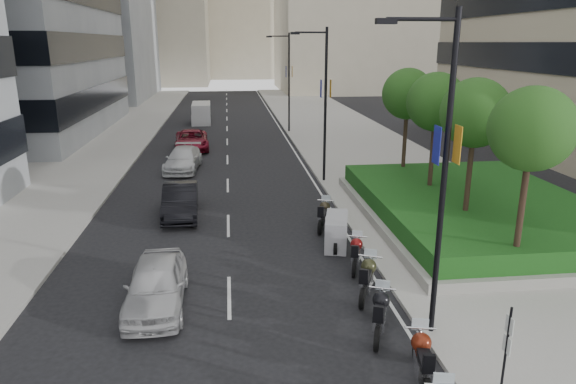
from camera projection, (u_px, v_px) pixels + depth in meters
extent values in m
plane|color=black|center=(287.00, 366.00, 13.47)|extent=(160.00, 160.00, 0.00)
cube|color=#9E9B93|center=(353.00, 143.00, 43.05)|extent=(10.00, 100.00, 0.15)
cube|color=#9E9B93|center=(94.00, 148.00, 40.72)|extent=(8.00, 100.00, 0.15)
cube|color=silver|center=(290.00, 145.00, 42.48)|extent=(0.12, 100.00, 0.01)
cube|color=silver|center=(227.00, 146.00, 41.91)|extent=(0.12, 100.00, 0.01)
cube|color=gray|center=(475.00, 216.00, 24.02)|extent=(10.00, 14.00, 0.40)
cube|color=#174112|center=(476.00, 204.00, 23.85)|extent=(9.40, 13.40, 0.80)
cylinder|color=#332319|center=(521.00, 213.00, 17.51)|extent=(0.22, 0.22, 4.00)
sphere|color=#1C5219|center=(532.00, 129.00, 16.70)|extent=(2.80, 2.80, 2.80)
cylinder|color=#332319|center=(468.00, 183.00, 21.33)|extent=(0.22, 0.22, 4.00)
sphere|color=#1C5219|center=(475.00, 113.00, 20.51)|extent=(2.80, 2.80, 2.80)
cylinder|color=#332319|center=(431.00, 161.00, 25.14)|extent=(0.22, 0.22, 4.00)
sphere|color=#1C5219|center=(436.00, 102.00, 24.33)|extent=(2.80, 2.80, 2.80)
cylinder|color=#332319|center=(404.00, 146.00, 28.95)|extent=(0.22, 0.22, 4.00)
sphere|color=#1C5219|center=(408.00, 94.00, 28.14)|extent=(2.80, 2.80, 2.80)
cylinder|color=black|center=(443.00, 186.00, 13.64)|extent=(0.16, 0.16, 9.00)
cylinder|color=black|center=(422.00, 19.00, 12.36)|extent=(1.80, 0.10, 0.10)
cube|color=black|center=(386.00, 21.00, 12.28)|extent=(0.50, 0.22, 0.14)
cube|color=orange|center=(457.00, 145.00, 13.36)|extent=(0.02, 0.45, 1.00)
cube|color=navy|center=(437.00, 145.00, 13.30)|extent=(0.02, 0.45, 1.00)
cylinder|color=black|center=(325.00, 108.00, 29.85)|extent=(0.16, 0.16, 9.00)
cylinder|color=black|center=(311.00, 32.00, 28.57)|extent=(1.80, 0.10, 0.10)
cube|color=black|center=(295.00, 33.00, 28.48)|extent=(0.50, 0.22, 0.14)
cube|color=orange|center=(330.00, 89.00, 29.57)|extent=(0.02, 0.45, 1.00)
cube|color=navy|center=(321.00, 89.00, 29.51)|extent=(0.02, 0.45, 1.00)
cylinder|color=black|center=(289.00, 84.00, 47.01)|extent=(0.16, 0.16, 9.00)
cylinder|color=black|center=(279.00, 36.00, 45.73)|extent=(1.80, 0.10, 0.10)
cube|color=black|center=(269.00, 37.00, 45.65)|extent=(0.50, 0.22, 0.14)
cube|color=orange|center=(292.00, 72.00, 46.73)|extent=(0.02, 0.45, 1.00)
cube|color=navy|center=(286.00, 72.00, 46.67)|extent=(0.02, 0.45, 1.00)
cylinder|color=black|center=(505.00, 356.00, 11.75)|extent=(0.06, 0.06, 2.50)
cube|color=silver|center=(509.00, 325.00, 11.52)|extent=(0.02, 0.32, 0.42)
cube|color=silver|center=(507.00, 345.00, 11.66)|extent=(0.02, 0.32, 0.42)
cylinder|color=black|center=(416.00, 350.00, 13.56)|extent=(0.27, 0.68, 0.67)
cube|color=silver|center=(422.00, 365.00, 12.64)|extent=(0.51, 0.96, 0.45)
sphere|color=#621C0D|center=(421.00, 343.00, 12.86)|extent=(0.52, 0.52, 0.52)
cube|color=black|center=(425.00, 361.00, 12.24)|extent=(0.46, 0.85, 0.17)
cylinder|color=silver|center=(420.00, 328.00, 13.08)|extent=(0.79, 0.22, 0.05)
cylinder|color=black|center=(377.00, 339.00, 14.08)|extent=(0.36, 0.67, 0.67)
cylinder|color=black|center=(382.00, 309.00, 15.67)|extent=(0.36, 0.67, 0.67)
cube|color=silver|center=(379.00, 318.00, 14.77)|extent=(0.63, 0.97, 0.45)
sphere|color=black|center=(381.00, 300.00, 14.99)|extent=(0.52, 0.52, 0.52)
cube|color=black|center=(379.00, 313.00, 14.38)|extent=(0.57, 0.86, 0.17)
cylinder|color=silver|center=(382.00, 288.00, 15.19)|extent=(0.76, 0.34, 0.05)
cylinder|color=black|center=(362.00, 299.00, 16.29)|extent=(0.39, 0.67, 0.68)
cylinder|color=black|center=(370.00, 276.00, 17.89)|extent=(0.39, 0.67, 0.68)
cube|color=silver|center=(367.00, 282.00, 16.99)|extent=(0.67, 0.98, 0.46)
sphere|color=#2C2D19|center=(369.00, 266.00, 17.20)|extent=(0.52, 0.52, 0.52)
cube|color=black|center=(365.00, 277.00, 16.59)|extent=(0.61, 0.87, 0.17)
cylinder|color=silver|center=(370.00, 256.00, 17.41)|extent=(0.76, 0.38, 0.05)
cylinder|color=black|center=(354.00, 269.00, 18.49)|extent=(0.30, 0.61, 0.61)
cylinder|color=black|center=(357.00, 252.00, 19.97)|extent=(0.30, 0.61, 0.61)
cube|color=silver|center=(356.00, 257.00, 19.14)|extent=(0.54, 0.88, 0.41)
sphere|color=maroon|center=(357.00, 244.00, 19.34)|extent=(0.47, 0.47, 0.47)
cube|color=black|center=(355.00, 252.00, 18.78)|extent=(0.49, 0.78, 0.16)
cylinder|color=silver|center=(357.00, 236.00, 19.53)|extent=(0.71, 0.27, 0.05)
cylinder|color=black|center=(336.00, 247.00, 20.47)|extent=(0.27, 0.65, 0.64)
cylinder|color=black|center=(337.00, 232.00, 22.04)|extent=(0.27, 0.65, 0.64)
cube|color=gray|center=(336.00, 231.00, 21.16)|extent=(1.36, 2.30, 1.28)
cylinder|color=black|center=(320.00, 227.00, 22.57)|extent=(0.35, 0.66, 0.66)
cylinder|color=black|center=(326.00, 215.00, 24.16)|extent=(0.35, 0.66, 0.66)
cube|color=silver|center=(323.00, 218.00, 23.26)|extent=(0.61, 0.96, 0.45)
sphere|color=#2E2819|center=(325.00, 207.00, 23.48)|extent=(0.51, 0.51, 0.51)
cube|color=black|center=(322.00, 213.00, 22.87)|extent=(0.55, 0.85, 0.17)
cylinder|color=silver|center=(326.00, 200.00, 23.68)|extent=(0.75, 0.32, 0.05)
imported|color=#B6B6B9|center=(156.00, 284.00, 16.31)|extent=(1.90, 4.56, 1.54)
imported|color=black|center=(180.00, 201.00, 24.90)|extent=(1.85, 4.75, 1.54)
imported|color=silver|center=(183.00, 159.00, 33.91)|extent=(2.49, 5.23, 1.47)
imported|color=maroon|center=(192.00, 140.00, 40.44)|extent=(2.91, 5.65, 1.53)
cube|color=silver|center=(201.00, 113.00, 53.84)|extent=(2.00, 4.96, 2.06)
cube|color=silver|center=(201.00, 120.00, 52.20)|extent=(1.90, 1.23, 1.08)
cylinder|color=black|center=(193.00, 122.00, 52.26)|extent=(0.25, 0.69, 0.69)
cylinder|color=black|center=(209.00, 122.00, 52.43)|extent=(0.25, 0.69, 0.69)
cylinder|color=black|center=(195.00, 118.00, 55.44)|extent=(0.25, 0.69, 0.69)
cylinder|color=black|center=(210.00, 117.00, 55.62)|extent=(0.25, 0.69, 0.69)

